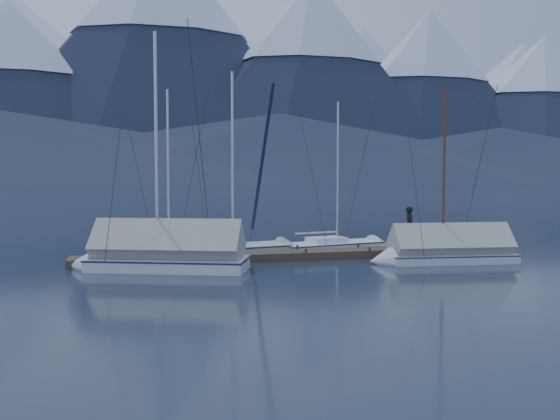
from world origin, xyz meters
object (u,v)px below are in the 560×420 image
at_px(sailboat_open_right, 344,246).
at_px(person, 410,226).
at_px(sailboat_open_mid, 243,251).
at_px(sailboat_covered_far, 154,257).
at_px(sailboat_covered_near, 440,253).
at_px(sailboat_open_left, 178,253).

xyz_separation_m(sailboat_open_right, person, (2.51, -2.18, 1.15)).
distance_m(sailboat_open_mid, sailboat_covered_far, 5.60).
relative_size(sailboat_open_mid, sailboat_open_right, 1.16).
bearing_deg(sailboat_covered_far, sailboat_covered_near, -4.59).
xyz_separation_m(sailboat_open_mid, sailboat_covered_far, (-4.24, -3.65, 0.34)).
relative_size(sailboat_open_left, sailboat_covered_far, 0.82).
xyz_separation_m(sailboat_open_right, sailboat_covered_far, (-9.57, -4.26, 0.36)).
xyz_separation_m(sailboat_open_left, sailboat_open_mid, (3.05, -0.12, 0.02)).
bearing_deg(sailboat_covered_near, sailboat_open_mid, 149.24).
xyz_separation_m(sailboat_open_right, sailboat_covered_near, (2.42, -5.23, 0.27)).
xyz_separation_m(sailboat_open_mid, person, (7.84, -1.56, 1.13)).
height_order(sailboat_open_right, sailboat_covered_near, sailboat_covered_near).
bearing_deg(sailboat_open_left, sailboat_covered_far, -107.46).
relative_size(sailboat_open_left, sailboat_open_right, 1.03).
bearing_deg(sailboat_covered_far, sailboat_open_mid, 40.75).
bearing_deg(sailboat_covered_far, sailboat_open_left, 72.54).
relative_size(sailboat_open_mid, sailboat_covered_near, 1.14).
height_order(sailboat_covered_far, person, sailboat_covered_far).
xyz_separation_m(sailboat_open_left, sailboat_covered_near, (10.80, -4.73, 0.26)).
relative_size(sailboat_open_right, person, 4.25).
distance_m(sailboat_open_left, sailboat_open_mid, 3.05).
distance_m(sailboat_open_right, sailboat_covered_near, 5.76).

